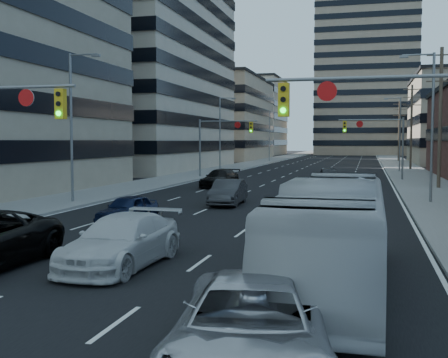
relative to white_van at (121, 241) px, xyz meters
name	(u,v)px	position (x,y,z in m)	size (l,w,h in m)	color
ground	(39,318)	(0.36, -4.98, -0.78)	(400.00, 400.00, 0.00)	black
road_surface	(339,156)	(0.36, 125.02, -0.77)	(18.00, 300.00, 0.02)	black
sidewalk_left	(292,156)	(-11.14, 125.02, -0.70)	(5.00, 300.00, 0.15)	slate
sidewalk_right	(388,156)	(11.86, 125.02, -0.70)	(5.00, 300.00, 0.15)	slate
office_left_mid	(112,65)	(-26.64, 55.02, 13.22)	(26.00, 34.00, 28.00)	#ADA089
office_left_far	(212,120)	(-23.64, 95.02, 7.22)	(20.00, 30.00, 16.00)	gray
apartment_tower	(367,49)	(6.36, 145.02, 28.22)	(26.00, 26.00, 58.00)	gray
bg_block_left	(237,118)	(-27.64, 135.02, 9.22)	(24.00, 24.00, 20.00)	#ADA089
signal_near_right	(389,124)	(7.81, 3.02, 3.55)	(6.59, 0.33, 6.00)	slate
signal_far_left	(222,136)	(-7.33, 40.02, 3.52)	(6.09, 0.33, 6.00)	slate
signal_far_right	(378,136)	(8.04, 40.02, 3.52)	(6.09, 0.33, 6.00)	slate
utility_pole_block	(440,115)	(12.56, 31.02, 5.00)	(2.20, 0.28, 11.00)	#4C3D2D
utility_pole_midblock	(411,125)	(12.56, 61.02, 5.00)	(2.20, 0.28, 11.00)	#4C3D2D
utility_pole_distant	(399,130)	(12.56, 91.02, 5.00)	(2.20, 0.28, 11.00)	#4C3D2D
streetlight_left_near	(74,120)	(-9.98, 15.02, 4.27)	(2.03, 0.22, 9.00)	slate
streetlight_left_mid	(221,130)	(-9.98, 50.02, 4.27)	(2.03, 0.22, 9.00)	slate
streetlight_left_far	(270,134)	(-9.98, 85.02, 4.27)	(2.03, 0.22, 9.00)	slate
streetlight_right_near	(430,120)	(10.70, 20.02, 4.27)	(2.03, 0.22, 9.00)	slate
streetlight_right_far	(399,130)	(10.70, 55.02, 4.27)	(2.03, 0.22, 9.00)	slate
white_van	(121,241)	(0.00, 0.00, 0.00)	(2.19, 5.38, 1.56)	silver
silver_suv	(251,328)	(5.38, -6.71, -0.01)	(2.54, 5.52, 1.53)	#B8B8BD
transit_bus	(334,235)	(6.36, -1.11, 0.65)	(2.40, 10.25, 2.85)	#BABABA
sedan_blue	(128,209)	(-3.49, 8.25, -0.12)	(1.55, 3.86, 1.32)	black
sedan_grey_center	(228,192)	(-0.82, 16.62, -0.03)	(1.60, 4.58, 1.51)	#313133
sedan_black_far	(220,179)	(-4.44, 28.46, -0.04)	(2.06, 5.08, 1.47)	black
sedan_grey_right	(329,176)	(3.95, 33.69, -0.01)	(1.82, 4.52, 1.54)	#303033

